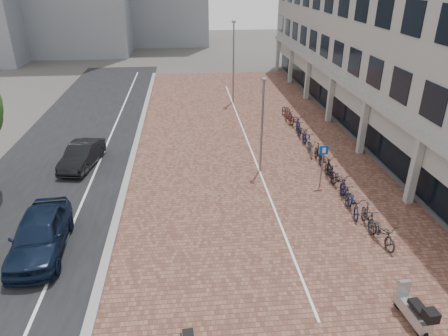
# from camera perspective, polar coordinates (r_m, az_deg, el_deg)

# --- Properties ---
(ground) EXTENTS (140.00, 140.00, 0.00)m
(ground) POSITION_cam_1_polar(r_m,az_deg,el_deg) (15.98, 2.11, -13.63)
(ground) COLOR #474442
(ground) RESTS_ON ground
(plaza_brick) EXTENTS (14.50, 42.00, 0.04)m
(plaza_brick) POSITION_cam_1_polar(r_m,az_deg,el_deg) (26.53, 3.07, 3.28)
(plaza_brick) COLOR brown
(plaza_brick) RESTS_ON ground
(street_asphalt) EXTENTS (8.00, 50.00, 0.03)m
(street_asphalt) POSITION_cam_1_polar(r_m,az_deg,el_deg) (27.25, -20.49, 2.22)
(street_asphalt) COLOR black
(street_asphalt) RESTS_ON ground
(curb) EXTENTS (0.35, 42.00, 0.14)m
(curb) POSITION_cam_1_polar(r_m,az_deg,el_deg) (26.45, -12.34, 2.77)
(curb) COLOR gray
(curb) RESTS_ON ground
(lane_line) EXTENTS (0.12, 44.00, 0.00)m
(lane_line) POSITION_cam_1_polar(r_m,az_deg,el_deg) (26.78, -16.37, 2.47)
(lane_line) COLOR white
(lane_line) RESTS_ON street_asphalt
(parking_line) EXTENTS (0.10, 30.00, 0.00)m
(parking_line) POSITION_cam_1_polar(r_m,az_deg,el_deg) (26.55, 3.50, 3.34)
(parking_line) COLOR white
(parking_line) RESTS_ON plaza_brick
(office_building) EXTENTS (8.40, 40.00, 15.00)m
(office_building) POSITION_cam_1_polar(r_m,az_deg,el_deg) (31.88, 23.64, 20.75)
(office_building) COLOR gray
(office_building) RESTS_ON ground
(car_navy) EXTENTS (2.26, 4.91, 1.63)m
(car_navy) POSITION_cam_1_polar(r_m,az_deg,el_deg) (17.81, -24.37, -8.40)
(car_navy) COLOR black
(car_navy) RESTS_ON ground
(car_dark) EXTENTS (2.08, 4.24, 1.34)m
(car_dark) POSITION_cam_1_polar(r_m,az_deg,el_deg) (24.70, -19.28, 1.70)
(car_dark) COLOR black
(car_dark) RESTS_ON ground
(scooter_front) EXTENTS (0.70, 1.84, 1.24)m
(scooter_front) POSITION_cam_1_polar(r_m,az_deg,el_deg) (14.73, 24.94, -17.45)
(scooter_front) COLOR #A0A0A5
(scooter_front) RESTS_ON ground
(parking_sign) EXTENTS (0.48, 0.11, 2.28)m
(parking_sign) POSITION_cam_1_polar(r_m,az_deg,el_deg) (21.34, 13.65, 1.15)
(parking_sign) COLOR slate
(parking_sign) RESTS_ON ground
(lamp_near) EXTENTS (0.12, 0.12, 5.19)m
(lamp_near) POSITION_cam_1_polar(r_m,az_deg,el_deg) (22.11, 5.32, 5.70)
(lamp_near) COLOR slate
(lamp_near) RESTS_ON ground
(lamp_far) EXTENTS (0.12, 0.12, 6.58)m
(lamp_far) POSITION_cam_1_polar(r_m,az_deg,el_deg) (34.81, 1.32, 14.41)
(lamp_far) COLOR gray
(lamp_far) RESTS_ON ground
(bike_row) EXTENTS (1.25, 18.15, 1.05)m
(bike_row) POSITION_cam_1_polar(r_m,az_deg,el_deg) (24.56, 13.07, 2.01)
(bike_row) COLOR black
(bike_row) RESTS_ON ground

